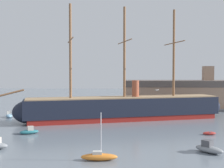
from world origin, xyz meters
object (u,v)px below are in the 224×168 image
object	(u,v)px
tall_ship	(124,108)
sailboat_near_centre	(99,156)
motorboat_far_left	(9,115)
dinghy_distant_centre	(114,112)
motorboat_mid_right	(209,148)
motorboat_alongside_bow	(29,131)
seagull_in_flight	(157,90)
dockside_warehouse_right	(186,95)
dinghy_alongside_stern	(209,133)

from	to	relation	value
tall_ship	sailboat_near_centre	xyz separation A→B (m)	(-2.66, -34.27, -2.57)
tall_ship	motorboat_far_left	bearing A→B (deg)	176.28
sailboat_near_centre	dinghy_distant_centre	world-z (taller)	sailboat_near_centre
sailboat_near_centre	dinghy_distant_centre	distance (m)	46.05
motorboat_mid_right	motorboat_alongside_bow	xyz separation A→B (m)	(-31.67, 11.14, -0.12)
motorboat_far_left	sailboat_near_centre	bearing A→B (deg)	-51.83
sailboat_near_centre	seagull_in_flight	size ratio (longest dim) A/B	6.56
tall_ship	seagull_in_flight	distance (m)	39.92
dockside_warehouse_right	seagull_in_flight	world-z (taller)	dockside_warehouse_right
sailboat_near_centre	motorboat_mid_right	world-z (taller)	sailboat_near_centre
sailboat_near_centre	motorboat_alongside_bow	distance (m)	22.36
dinghy_distant_centre	dockside_warehouse_right	world-z (taller)	dockside_warehouse_right
motorboat_mid_right	dinghy_distant_centre	distance (m)	44.44
dinghy_distant_centre	dockside_warehouse_right	xyz separation A→B (m)	(23.48, 12.70, 4.46)
sailboat_near_centre	motorboat_far_left	size ratio (longest dim) A/B	1.53
sailboat_near_centre	tall_ship	bearing A→B (deg)	85.57
motorboat_alongside_bow	dinghy_alongside_stern	bearing A→B (deg)	2.56
motorboat_mid_right	dockside_warehouse_right	distance (m)	54.40
motorboat_mid_right	dockside_warehouse_right	world-z (taller)	dockside_warehouse_right
motorboat_alongside_bow	tall_ship	bearing A→B (deg)	44.98
tall_ship	dockside_warehouse_right	size ratio (longest dim) A/B	1.31
dinghy_distant_centre	seagull_in_flight	size ratio (longest dim) A/B	2.58
motorboat_mid_right	dinghy_distant_centre	xyz separation A→B (m)	(-16.81, 41.14, -0.38)
motorboat_far_left	dockside_warehouse_right	bearing A→B (deg)	23.63
motorboat_alongside_bow	dockside_warehouse_right	xyz separation A→B (m)	(38.34, 42.70, 4.21)
motorboat_mid_right	seagull_in_flight	distance (m)	16.01
sailboat_near_centre	seagull_in_flight	distance (m)	12.91
dinghy_alongside_stern	dinghy_distant_centre	xyz separation A→B (m)	(-20.27, 28.43, -0.02)
sailboat_near_centre	motorboat_far_left	xyz separation A→B (m)	(-28.53, 36.30, 0.04)
motorboat_mid_right	dockside_warehouse_right	size ratio (longest dim) A/B	0.10
motorboat_alongside_bow	dockside_warehouse_right	distance (m)	57.54
motorboat_mid_right	sailboat_near_centre	bearing A→B (deg)	-163.06
tall_ship	seagull_in_flight	world-z (taller)	tall_ship
tall_ship	dockside_warehouse_right	distance (m)	31.70
motorboat_far_left	seagull_in_flight	world-z (taller)	seagull_in_flight
dinghy_alongside_stern	dockside_warehouse_right	xyz separation A→B (m)	(3.21, 41.13, 4.44)
tall_ship	motorboat_mid_right	bearing A→B (deg)	-65.43
sailboat_near_centre	dinghy_distant_centre	size ratio (longest dim) A/B	2.55
motorboat_alongside_bow	dinghy_distant_centre	size ratio (longest dim) A/B	1.51
tall_ship	dinghy_alongside_stern	xyz separation A→B (m)	(16.89, -16.66, -2.81)
motorboat_mid_right	seagull_in_flight	xyz separation A→B (m)	(-8.69, -9.67, 9.34)
dinghy_alongside_stern	seagull_in_flight	size ratio (longest dim) A/B	2.68
motorboat_alongside_bow	dockside_warehouse_right	bearing A→B (deg)	48.08
motorboat_mid_right	dinghy_distant_centre	bearing A→B (deg)	112.23
tall_ship	motorboat_alongside_bow	xyz separation A→B (m)	(-18.24, -18.23, -2.59)
motorboat_far_left	dinghy_distant_centre	world-z (taller)	motorboat_far_left
dockside_warehouse_right	motorboat_far_left	bearing A→B (deg)	-156.37
dinghy_distant_centre	dockside_warehouse_right	bearing A→B (deg)	28.41
dinghy_distant_centre	motorboat_alongside_bow	bearing A→B (deg)	-116.36
motorboat_mid_right	dockside_warehouse_right	bearing A→B (deg)	82.94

